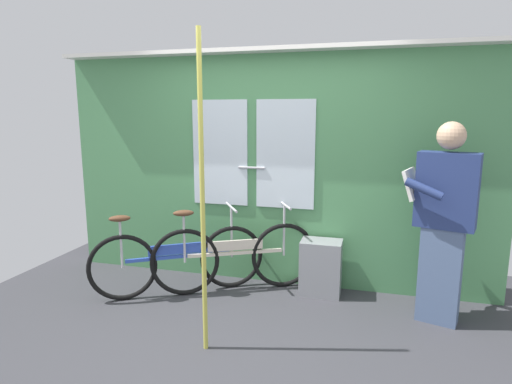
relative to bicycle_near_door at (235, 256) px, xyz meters
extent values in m
cube|color=#38383D|center=(0.29, -0.97, -0.38)|extent=(5.54, 4.29, 0.04)
cube|color=#4C8C56|center=(0.29, 0.38, 0.82)|extent=(4.54, 0.08, 2.37)
cube|color=silver|center=(-0.26, 0.33, 1.01)|extent=(0.60, 0.02, 1.10)
cube|color=silver|center=(0.44, 0.33, 1.01)|extent=(0.60, 0.02, 1.10)
cylinder|color=#B2B2B7|center=(0.09, 0.31, 0.87)|extent=(0.28, 0.02, 0.02)
cube|color=silver|center=(0.29, 0.28, 2.02)|extent=(4.54, 0.28, 0.04)
torus|color=black|center=(0.46, 0.24, -0.02)|extent=(0.62, 0.35, 0.68)
torus|color=black|center=(-0.44, -0.23, -0.02)|extent=(0.62, 0.35, 0.68)
cube|color=beige|center=(0.01, 0.00, 0.04)|extent=(0.87, 0.47, 0.03)
cube|color=beige|center=(0.01, 0.00, 0.12)|extent=(0.51, 0.28, 0.10)
cylinder|color=#B7B7BC|center=(-0.44, -0.23, 0.22)|extent=(0.02, 0.02, 0.50)
ellipsoid|color=brown|center=(-0.44, -0.23, 0.47)|extent=(0.22, 0.17, 0.06)
cylinder|color=#B7B7BC|center=(0.46, 0.24, 0.24)|extent=(0.02, 0.02, 0.54)
cylinder|color=#B7B7BC|center=(0.46, 0.24, 0.51)|extent=(0.22, 0.40, 0.02)
torus|color=black|center=(-0.06, 0.08, -0.04)|extent=(0.58, 0.39, 0.66)
torus|color=black|center=(-0.97, -0.50, -0.04)|extent=(0.58, 0.39, 0.66)
cube|color=#2D4CB2|center=(-0.51, -0.21, 0.02)|extent=(0.89, 0.57, 0.03)
cube|color=#2D4CB2|center=(-0.51, -0.21, 0.10)|extent=(0.52, 0.34, 0.10)
cylinder|color=#B7B7BC|center=(-0.97, -0.50, 0.21)|extent=(0.02, 0.02, 0.49)
ellipsoid|color=brown|center=(-0.97, -0.50, 0.45)|extent=(0.22, 0.18, 0.06)
cylinder|color=#B7B7BC|center=(-0.06, 0.08, 0.23)|extent=(0.02, 0.02, 0.53)
cylinder|color=#B7B7BC|center=(-0.06, 0.08, 0.49)|extent=(0.25, 0.39, 0.02)
cube|color=slate|center=(1.90, -0.14, 0.06)|extent=(0.37, 0.27, 0.84)
cube|color=navy|center=(1.90, -0.14, 0.79)|extent=(0.51, 0.33, 0.63)
sphere|color=tan|center=(1.90, -0.14, 1.25)|extent=(0.23, 0.23, 0.23)
cube|color=silver|center=(1.63, -0.06, 0.83)|extent=(0.20, 0.36, 0.26)
cylinder|color=navy|center=(1.70, -0.31, 0.83)|extent=(0.31, 0.16, 0.17)
cylinder|color=navy|center=(1.83, 0.10, 0.83)|extent=(0.31, 0.16, 0.17)
cube|color=gray|center=(0.85, 0.16, -0.09)|extent=(0.40, 0.28, 0.55)
cylinder|color=#C6C14C|center=(0.12, -1.09, 0.82)|extent=(0.04, 0.04, 2.37)
camera|label=1|loc=(1.30, -3.91, 1.43)|focal=30.00mm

